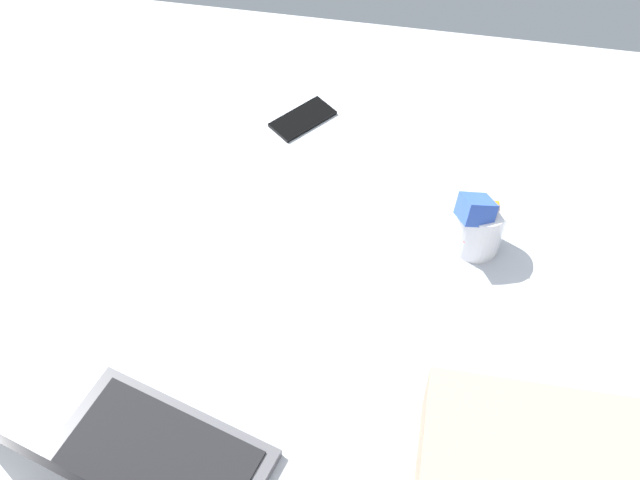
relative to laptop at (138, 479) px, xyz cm
name	(u,v)px	position (x,y,z in cm)	size (l,w,h in cm)	color
bed_mattress	(283,268)	(-10.99, -51.66, -13.41)	(180.00, 140.00, 18.00)	#B7BCC6
laptop	(138,479)	(0.00, 0.00, 0.00)	(38.19, 31.46, 23.00)	#4C4C51
snack_cup	(479,224)	(-47.58, -56.76, 1.86)	(9.88, 9.88, 15.24)	silver
cell_phone	(303,119)	(-8.92, -85.05, -4.01)	(6.80, 14.00, 0.80)	black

